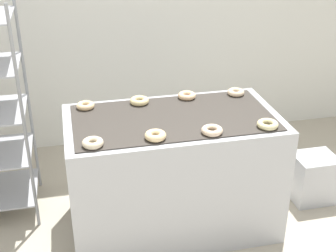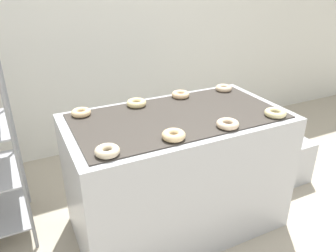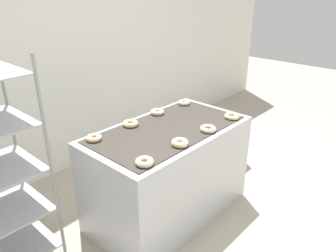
# 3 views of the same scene
# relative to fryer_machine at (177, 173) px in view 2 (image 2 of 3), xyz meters

# --- Properties ---
(wall_back) EXTENTS (8.00, 0.05, 2.80)m
(wall_back) POSITION_rel_fryer_machine_xyz_m (-0.00, 1.47, 0.95)
(wall_back) COLOR silver
(wall_back) RESTS_ON ground_plane
(fryer_machine) EXTENTS (1.47, 0.80, 0.89)m
(fryer_machine) POSITION_rel_fryer_machine_xyz_m (0.00, 0.00, 0.00)
(fryer_machine) COLOR #B7BABF
(fryer_machine) RESTS_ON ground_plane
(glaze_bin) EXTENTS (0.33, 0.29, 0.39)m
(glaze_bin) POSITION_rel_fryer_machine_xyz_m (1.18, 0.06, -0.25)
(glaze_bin) COLOR #B7BABF
(glaze_bin) RESTS_ON ground_plane
(donut_near_left) EXTENTS (0.13, 0.13, 0.04)m
(donut_near_left) POSITION_rel_fryer_machine_xyz_m (-0.56, -0.29, 0.47)
(donut_near_left) COLOR beige
(donut_near_left) RESTS_ON fryer_machine
(donut_near_midleft) EXTENTS (0.14, 0.14, 0.05)m
(donut_near_midleft) POSITION_rel_fryer_machine_xyz_m (-0.18, -0.28, 0.47)
(donut_near_midleft) COLOR beige
(donut_near_midleft) RESTS_ON fryer_machine
(donut_near_midright) EXTENTS (0.14, 0.14, 0.04)m
(donut_near_midright) POSITION_rel_fryer_machine_xyz_m (0.19, -0.29, 0.47)
(donut_near_midright) COLOR beige
(donut_near_midright) RESTS_ON fryer_machine
(donut_near_right) EXTENTS (0.14, 0.14, 0.04)m
(donut_near_right) POSITION_rel_fryer_machine_xyz_m (0.56, -0.28, 0.47)
(donut_near_right) COLOR beige
(donut_near_right) RESTS_ON fryer_machine
(donut_far_left) EXTENTS (0.13, 0.13, 0.04)m
(donut_far_left) POSITION_rel_fryer_machine_xyz_m (-0.57, 0.28, 0.47)
(donut_far_left) COLOR beige
(donut_far_left) RESTS_ON fryer_machine
(donut_far_midleft) EXTENTS (0.14, 0.14, 0.04)m
(donut_far_midleft) POSITION_rel_fryer_machine_xyz_m (-0.18, 0.28, 0.47)
(donut_far_midleft) COLOR beige
(donut_far_midleft) RESTS_ON fryer_machine
(donut_far_midright) EXTENTS (0.13, 0.13, 0.04)m
(donut_far_midright) POSITION_rel_fryer_machine_xyz_m (0.18, 0.30, 0.47)
(donut_far_midright) COLOR beige
(donut_far_midright) RESTS_ON fryer_machine
(donut_far_right) EXTENTS (0.13, 0.13, 0.04)m
(donut_far_right) POSITION_rel_fryer_machine_xyz_m (0.55, 0.28, 0.47)
(donut_far_right) COLOR beige
(donut_far_right) RESTS_ON fryer_machine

